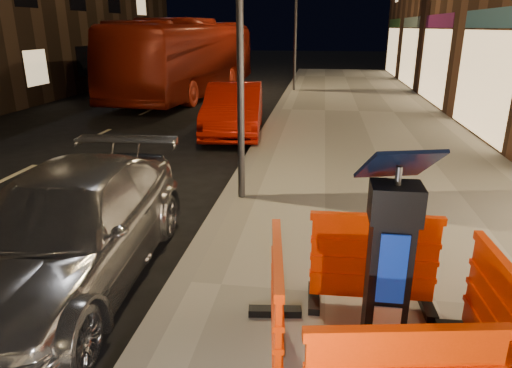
# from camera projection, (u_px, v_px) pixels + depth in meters

# --- Properties ---
(ground_plane) EXTENTS (120.00, 120.00, 0.00)m
(ground_plane) POSITION_uv_depth(u_px,v_px,m) (180.00, 292.00, 5.61)
(ground_plane) COLOR black
(ground_plane) RESTS_ON ground
(sidewalk) EXTENTS (6.00, 60.00, 0.15)m
(sidewalk) POSITION_uv_depth(u_px,v_px,m) (435.00, 306.00, 5.18)
(sidewalk) COLOR gray
(sidewalk) RESTS_ON ground
(kerb) EXTENTS (0.30, 60.00, 0.15)m
(kerb) POSITION_uv_depth(u_px,v_px,m) (180.00, 286.00, 5.58)
(kerb) COLOR slate
(kerb) RESTS_ON ground
(parking_kiosk) EXTENTS (0.66, 0.66, 1.95)m
(parking_kiosk) POSITION_uv_depth(u_px,v_px,m) (388.00, 270.00, 3.88)
(parking_kiosk) COLOR black
(parking_kiosk) RESTS_ON sidewalk
(barrier_back) EXTENTS (1.41, 0.62, 1.09)m
(barrier_back) POSITION_uv_depth(u_px,v_px,m) (373.00, 261.00, 4.91)
(barrier_back) COLOR #F13100
(barrier_back) RESTS_ON sidewalk
(barrier_kerbside) EXTENTS (0.73, 1.45, 1.09)m
(barrier_kerbside) POSITION_uv_depth(u_px,v_px,m) (277.00, 304.00, 4.15)
(barrier_kerbside) COLOR #F13100
(barrier_kerbside) RESTS_ON sidewalk
(barrier_bldgside) EXTENTS (0.64, 1.42, 1.09)m
(barrier_bldgside) POSITION_uv_depth(u_px,v_px,m) (498.00, 322.00, 3.89)
(barrier_bldgside) COLOR #F13100
(barrier_bldgside) RESTS_ON sidewalk
(car_silver) EXTENTS (2.25, 4.98, 1.42)m
(car_silver) POSITION_uv_depth(u_px,v_px,m) (73.00, 281.00, 5.83)
(car_silver) COLOR #A2A2A7
(car_silver) RESTS_ON ground
(car_red) EXTENTS (2.07, 4.70, 1.50)m
(car_red) POSITION_uv_depth(u_px,v_px,m) (235.00, 134.00, 13.90)
(car_red) COLOR #AC1307
(car_red) RESTS_ON ground
(bus_doubledecker) EXTENTS (3.96, 12.53, 3.43)m
(bus_doubledecker) POSITION_uv_depth(u_px,v_px,m) (191.00, 95.00, 21.78)
(bus_doubledecker) COLOR maroon
(bus_doubledecker) RESTS_ON ground
(street_lamp_mid) EXTENTS (0.12, 0.12, 6.00)m
(street_lamp_mid) POSITION_uv_depth(u_px,v_px,m) (240.00, 22.00, 7.35)
(street_lamp_mid) COLOR #3F3F44
(street_lamp_mid) RESTS_ON sidewalk
(street_lamp_far) EXTENTS (0.12, 0.12, 6.00)m
(street_lamp_far) POSITION_uv_depth(u_px,v_px,m) (296.00, 25.00, 21.38)
(street_lamp_far) COLOR #3F3F44
(street_lamp_far) RESTS_ON sidewalk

